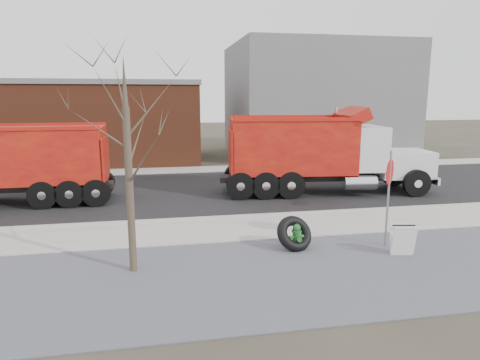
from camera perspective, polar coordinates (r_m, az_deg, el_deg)
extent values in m
plane|color=#383328|center=(13.73, 0.16, -6.91)|extent=(120.00, 120.00, 0.00)
cube|color=slate|center=(10.53, 3.83, -12.57)|extent=(60.00, 5.00, 0.03)
cube|color=#9E9B93|center=(13.96, -0.04, -6.48)|extent=(60.00, 2.50, 0.06)
cube|color=#9E9B93|center=(15.18, -0.95, -4.95)|extent=(60.00, 0.15, 0.11)
cube|color=black|center=(19.75, -3.29, -1.35)|extent=(60.00, 9.40, 0.02)
cube|color=#9E9B93|center=(25.31, -4.97, 1.41)|extent=(60.00, 2.00, 0.06)
cube|color=slate|center=(32.90, 9.86, 10.44)|extent=(12.00, 10.00, 8.00)
cube|color=brown|center=(30.82, -25.02, 6.76)|extent=(20.00, 8.00, 5.00)
cube|color=slate|center=(30.79, -25.43, 11.68)|extent=(20.20, 8.20, 0.30)
cylinder|color=#382D23|center=(10.50, -14.48, -1.57)|extent=(0.18, 0.18, 4.00)
cone|color=#382D23|center=(10.27, -15.19, 12.73)|extent=(0.14, 0.14, 1.20)
cylinder|color=#256330|center=(12.24, 7.49, -9.14)|extent=(0.41, 0.41, 0.06)
cylinder|color=#256330|center=(12.15, 7.52, -7.91)|extent=(0.21, 0.21, 0.56)
cylinder|color=#256330|center=(12.07, 7.55, -6.78)|extent=(0.28, 0.28, 0.05)
sphere|color=#256330|center=(12.04, 7.56, -6.36)|extent=(0.22, 0.22, 0.22)
cylinder|color=#256330|center=(12.01, 7.57, -5.94)|extent=(0.05, 0.05, 0.06)
cylinder|color=#256330|center=(12.05, 6.85, -7.62)|extent=(0.12, 0.12, 0.10)
cylinder|color=#256330|center=(12.19, 8.21, -7.45)|extent=(0.12, 0.12, 0.10)
cylinder|color=#256330|center=(11.99, 7.86, -7.84)|extent=(0.15, 0.13, 0.14)
torus|color=black|center=(12.16, 7.25, -7.11)|extent=(1.22, 1.07, 1.02)
cylinder|color=gray|center=(12.73, 19.13, -2.49)|extent=(0.06, 0.06, 2.77)
cylinder|color=red|center=(12.57, 19.36, 1.02)|extent=(0.55, 0.55, 0.75)
cube|color=silver|center=(12.30, 21.03, -7.65)|extent=(0.64, 0.31, 0.84)
cube|color=silver|center=(12.45, 20.73, -7.39)|extent=(0.64, 0.31, 0.84)
cube|color=black|center=(12.26, 21.01, -5.68)|extent=(0.61, 0.15, 0.04)
cube|color=black|center=(19.45, 10.75, 0.37)|extent=(9.10, 1.91, 0.23)
cube|color=silver|center=(20.61, 20.71, 2.10)|extent=(2.54, 2.31, 1.17)
cube|color=silver|center=(21.09, 23.34, 2.10)|extent=(0.26, 1.85, 1.06)
cube|color=silver|center=(19.79, 15.85, 4.22)|extent=(1.95, 2.61, 1.91)
cube|color=black|center=(20.01, 17.95, 5.70)|extent=(0.28, 2.11, 0.85)
cube|color=#AF230F|center=(18.92, 6.87, 4.59)|extent=(5.54, 3.11, 2.33)
cylinder|color=silver|center=(20.42, 12.70, 5.91)|extent=(0.16, 0.16, 2.54)
cylinder|color=black|center=(21.83, 19.81, 0.79)|extent=(1.19, 0.44, 1.17)
cylinder|color=black|center=(19.80, 22.48, -0.39)|extent=(1.19, 0.44, 1.17)
cylinder|color=black|center=(19.94, 2.61, 0.52)|extent=(1.19, 0.44, 1.17)
cylinder|color=black|center=(17.96, 3.40, -0.66)|extent=(1.19, 0.44, 1.17)
cube|color=black|center=(19.30, -28.42, -0.99)|extent=(8.02, 0.98, 0.22)
cube|color=#AF230F|center=(18.76, -25.06, 3.09)|extent=(4.94, 2.43, 2.16)
cylinder|color=black|center=(17.84, -21.70, -1.65)|extent=(1.08, 0.31, 1.08)
cylinder|color=black|center=(19.65, -20.77, -0.48)|extent=(1.08, 0.31, 1.08)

